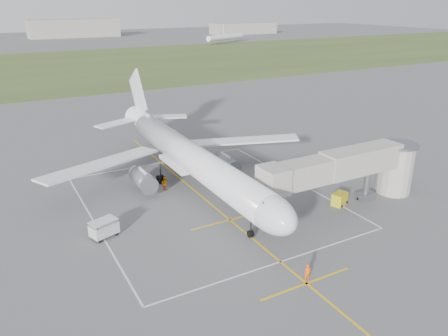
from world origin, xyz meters
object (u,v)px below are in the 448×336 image
ramp_worker_nose (308,272)px  ramp_worker_wing (165,183)px  jet_bridge (356,168)px  baggage_cart (104,229)px  airliner (190,157)px  gpu_unit (340,199)px

ramp_worker_nose → ramp_worker_wing: bearing=111.9°
jet_bridge → baggage_cart: (-29.51, 6.67, -3.73)m
baggage_cart → ramp_worker_wing: size_ratio=1.76×
ramp_worker_nose → airliner: bearing=104.3°
ramp_worker_wing → gpu_unit: bearing=-175.6°
jet_bridge → baggage_cart: bearing=167.3°
airliner → jet_bridge: size_ratio=2.00×
baggage_cart → gpu_unit: bearing=-31.0°
baggage_cart → ramp_worker_wing: bearing=21.4°
ramp_worker_wing → jet_bridge: bearing=-173.9°
airliner → ramp_worker_nose: size_ratio=27.65×
gpu_unit → ramp_worker_wing: 22.91m
airliner → jet_bridge: airliner is taller
jet_bridge → ramp_worker_wing: (-19.12, 15.32, -3.83)m
airliner → gpu_unit: 20.02m
jet_bridge → ramp_worker_nose: jet_bridge is taller
airliner → jet_bridge: 21.22m
airliner → baggage_cart: bearing=-151.2°
jet_bridge → ramp_worker_wing: size_ratio=12.78×
gpu_unit → baggage_cart: size_ratio=0.75×
baggage_cart → ramp_worker_wing: baggage_cart is taller
baggage_cart → jet_bridge: bearing=-31.1°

